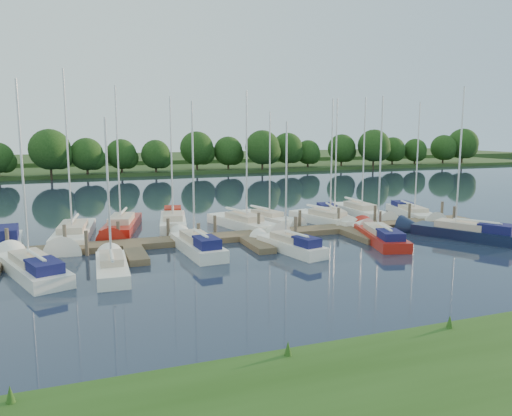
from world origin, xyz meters
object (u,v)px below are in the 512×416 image
object	(u,v)px
sailboat_n_5	(245,225)
sailboat_s_2	(197,247)
motorboat	(7,243)
dock	(246,238)

from	to	relation	value
sailboat_n_5	sailboat_s_2	size ratio (longest dim) A/B	1.12
sailboat_n_5	motorboat	bearing A→B (deg)	-13.12
dock	sailboat_n_5	size ratio (longest dim) A/B	3.55
dock	sailboat_s_2	bearing A→B (deg)	-153.29
sailboat_s_2	dock	bearing A→B (deg)	22.56
dock	sailboat_n_5	world-z (taller)	sailboat_n_5
dock	sailboat_s_2	world-z (taller)	sailboat_s_2
sailboat_n_5	dock	bearing A→B (deg)	56.62
dock	motorboat	size ratio (longest dim) A/B	6.54
motorboat	sailboat_s_2	xyz separation A→B (m)	(11.64, -5.54, -0.01)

